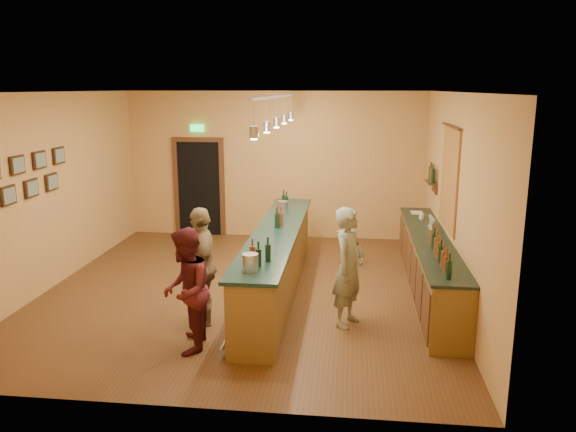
# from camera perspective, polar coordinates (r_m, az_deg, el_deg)

# --- Properties ---
(floor) EXTENTS (7.00, 7.00, 0.00)m
(floor) POSITION_cam_1_polar(r_m,az_deg,el_deg) (9.37, -4.30, -7.52)
(floor) COLOR #573718
(floor) RESTS_ON ground
(ceiling) EXTENTS (6.50, 7.00, 0.02)m
(ceiling) POSITION_cam_1_polar(r_m,az_deg,el_deg) (8.78, -4.66, 12.45)
(ceiling) COLOR silver
(ceiling) RESTS_ON wall_back
(wall_back) EXTENTS (6.50, 0.02, 3.20)m
(wall_back) POSITION_cam_1_polar(r_m,az_deg,el_deg) (12.35, -1.39, 5.16)
(wall_back) COLOR tan
(wall_back) RESTS_ON floor
(wall_front) EXTENTS (6.50, 0.02, 3.20)m
(wall_front) POSITION_cam_1_polar(r_m,az_deg,el_deg) (5.64, -11.22, -4.52)
(wall_front) COLOR tan
(wall_front) RESTS_ON floor
(wall_left) EXTENTS (0.02, 7.00, 3.20)m
(wall_left) POSITION_cam_1_polar(r_m,az_deg,el_deg) (10.07, -22.96, 2.37)
(wall_left) COLOR tan
(wall_left) RESTS_ON floor
(wall_right) EXTENTS (0.02, 7.00, 3.20)m
(wall_right) POSITION_cam_1_polar(r_m,az_deg,el_deg) (8.92, 16.51, 1.61)
(wall_right) COLOR tan
(wall_right) RESTS_ON floor
(doorway) EXTENTS (1.15, 0.09, 2.48)m
(doorway) POSITION_cam_1_polar(r_m,az_deg,el_deg) (12.74, -9.00, 3.09)
(doorway) COLOR black
(doorway) RESTS_ON wall_back
(tapestry) EXTENTS (0.03, 1.40, 1.60)m
(tapestry) POSITION_cam_1_polar(r_m,az_deg,el_deg) (9.26, 16.07, 3.62)
(tapestry) COLOR maroon
(tapestry) RESTS_ON wall_right
(bottle_shelf) EXTENTS (0.17, 0.55, 0.54)m
(bottle_shelf) POSITION_cam_1_polar(r_m,az_deg,el_deg) (10.74, 14.42, 3.94)
(bottle_shelf) COLOR #4E3017
(bottle_shelf) RESTS_ON wall_right
(picture_grid) EXTENTS (0.06, 2.20, 0.70)m
(picture_grid) POSITION_cam_1_polar(r_m,az_deg,el_deg) (9.36, -25.15, 3.61)
(picture_grid) COLOR #382111
(picture_grid) RESTS_ON wall_left
(back_counter) EXTENTS (0.60, 4.55, 1.27)m
(back_counter) POSITION_cam_1_polar(r_m,az_deg,el_deg) (9.31, 14.18, -4.85)
(back_counter) COLOR brown
(back_counter) RESTS_ON floor
(tasting_bar) EXTENTS (0.73, 5.10, 1.38)m
(tasting_bar) POSITION_cam_1_polar(r_m,az_deg,el_deg) (9.09, -1.13, -4.09)
(tasting_bar) COLOR brown
(tasting_bar) RESTS_ON floor
(pendant_track) EXTENTS (0.11, 4.60, 0.50)m
(pendant_track) POSITION_cam_1_polar(r_m,az_deg,el_deg) (8.70, -1.19, 11.05)
(pendant_track) COLOR silver
(pendant_track) RESTS_ON ceiling
(bartender) EXTENTS (0.61, 0.72, 1.69)m
(bartender) POSITION_cam_1_polar(r_m,az_deg,el_deg) (7.83, 6.20, -5.19)
(bartender) COLOR gray
(bartender) RESTS_ON floor
(customer_a) EXTENTS (0.70, 0.85, 1.59)m
(customer_a) POSITION_cam_1_polar(r_m,az_deg,el_deg) (7.17, -10.34, -7.47)
(customer_a) COLOR #59191E
(customer_a) RESTS_ON floor
(customer_b) EXTENTS (0.73, 1.07, 1.68)m
(customer_b) POSITION_cam_1_polar(r_m,az_deg,el_deg) (7.93, -8.75, -5.04)
(customer_b) COLOR #997A51
(customer_b) RESTS_ON floor
(bar_stool) EXTENTS (0.32, 0.32, 0.66)m
(bar_stool) POSITION_cam_1_polar(r_m,az_deg,el_deg) (10.53, 5.87, -2.31)
(bar_stool) COLOR #A5774A
(bar_stool) RESTS_ON floor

